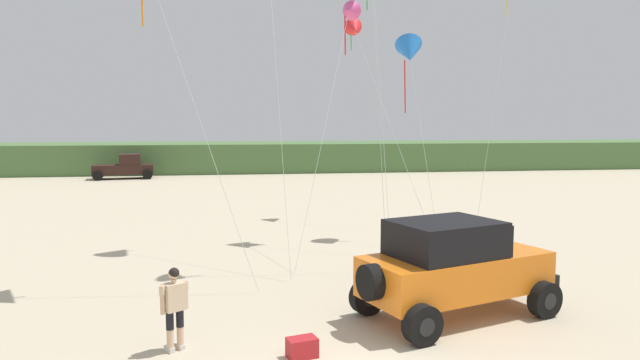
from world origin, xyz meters
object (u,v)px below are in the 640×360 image
object	(u,v)px
kite_green_box	(409,53)
kite_purple_stunt	(354,29)
kite_white_parafoil	(349,11)
distant_pickup	(125,167)
cooler_box	(302,348)
jeep	(454,266)
person_watching	(174,304)

from	to	relation	value
kite_green_box	kite_purple_stunt	world-z (taller)	kite_purple_stunt
kite_white_parafoil	kite_purple_stunt	bearing A→B (deg)	75.93
distant_pickup	cooler_box	bearing A→B (deg)	-74.47
kite_white_parafoil	kite_purple_stunt	distance (m)	5.34
jeep	kite_white_parafoil	size ratio (longest dim) A/B	0.56
person_watching	distant_pickup	distance (m)	36.41
person_watching	kite_purple_stunt	world-z (taller)	kite_purple_stunt
kite_purple_stunt	kite_green_box	bearing A→B (deg)	-78.25
kite_purple_stunt	jeep	bearing A→B (deg)	-92.39
jeep	person_watching	distance (m)	6.23
distant_pickup	kite_white_parafoil	distance (m)	29.86
person_watching	kite_purple_stunt	bearing A→B (deg)	65.93
kite_green_box	distant_pickup	bearing A→B (deg)	121.02
jeep	kite_purple_stunt	size ratio (longest dim) A/B	0.53
cooler_box	kite_white_parafoil	xyz separation A→B (m)	(2.99, 10.53, 8.36)
kite_white_parafoil	person_watching	bearing A→B (deg)	-118.80
distant_pickup	jeep	bearing A→B (deg)	-68.23
person_watching	cooler_box	xyz separation A→B (m)	(2.42, -0.68, -0.75)
person_watching	cooler_box	bearing A→B (deg)	-15.60
distant_pickup	kite_purple_stunt	world-z (taller)	kite_purple_stunt
jeep	kite_white_parafoil	world-z (taller)	kite_white_parafoil
jeep	person_watching	world-z (taller)	jeep
kite_green_box	kite_white_parafoil	xyz separation A→B (m)	(-2.35, -0.09, 1.44)
jeep	kite_white_parafoil	xyz separation A→B (m)	(-0.71, 8.78, 7.35)
distant_pickup	kite_purple_stunt	xyz separation A→B (m)	(14.37, -20.57, 7.85)
kite_green_box	kite_white_parafoil	bearing A→B (deg)	-177.81
kite_white_parafoil	kite_purple_stunt	world-z (taller)	kite_purple_stunt
jeep	kite_white_parafoil	distance (m)	11.48
person_watching	kite_green_box	world-z (taller)	kite_green_box
cooler_box	person_watching	bearing A→B (deg)	149.53
kite_purple_stunt	distant_pickup	bearing A→B (deg)	124.94
jeep	person_watching	bearing A→B (deg)	-170.11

